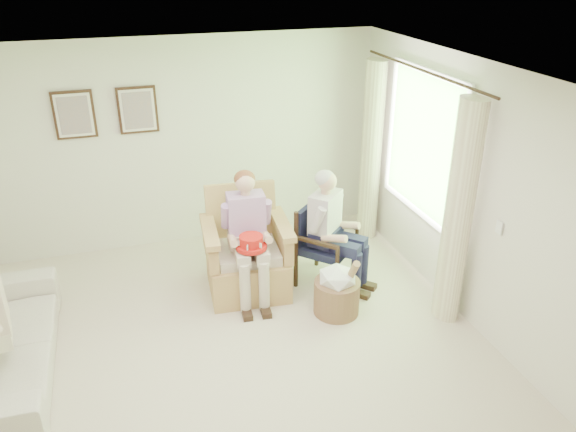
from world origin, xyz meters
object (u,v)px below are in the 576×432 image
object	(u,v)px
person_dark	(330,223)
hatbox	(337,290)
wicker_armchair	(246,259)
sofa	(0,345)
wood_armchair	(324,240)
person_wicker	(248,228)
red_hat	(251,243)

from	to	relation	value
person_dark	hatbox	distance (m)	0.75
wicker_armchair	sofa	bearing A→B (deg)	-158.47
wood_armchair	person_wicker	size ratio (longest dim) A/B	0.65
person_wicker	hatbox	xyz separation A→B (m)	(0.79, -0.61, -0.55)
wicker_armchair	red_hat	bearing A→B (deg)	-88.79
wicker_armchair	person_wicker	bearing A→B (deg)	-85.32
person_dark	red_hat	xyz separation A→B (m)	(-0.92, -0.14, -0.02)
person_wicker	wood_armchair	bearing A→B (deg)	10.25
person_wicker	person_dark	bearing A→B (deg)	0.68
wicker_armchair	person_dark	size ratio (longest dim) A/B	0.86
person_wicker	hatbox	bearing A→B (deg)	-32.98
wood_armchair	hatbox	size ratio (longest dim) A/B	1.28
wicker_armchair	hatbox	xyz separation A→B (m)	(0.79, -0.76, -0.09)
wood_armchair	person_wicker	bearing A→B (deg)	141.97
sofa	person_dark	xyz separation A→B (m)	(3.32, 0.52, 0.46)
wood_armchair	hatbox	world-z (taller)	wood_armchair
red_hat	person_dark	bearing A→B (deg)	8.51
wood_armchair	person_wicker	distance (m)	0.96
wicker_armchair	person_wicker	world-z (taller)	person_wicker
wicker_armchair	hatbox	size ratio (longest dim) A/B	1.61
sofa	wood_armchair	bearing A→B (deg)	-78.57
person_dark	hatbox	size ratio (longest dim) A/B	1.88
sofa	hatbox	world-z (taller)	hatbox
wicker_armchair	red_hat	world-z (taller)	wicker_armchair
person_wicker	person_dark	world-z (taller)	person_wicker
wicker_armchair	person_dark	bearing A→B (deg)	-8.61
wood_armchair	hatbox	xyz separation A→B (m)	(-0.11, -0.69, -0.22)
wicker_armchair	hatbox	bearing A→B (deg)	-39.21
wicker_armchair	person_dark	xyz separation A→B (m)	(0.90, -0.21, 0.41)
person_dark	wood_armchair	bearing A→B (deg)	46.40
red_hat	hatbox	world-z (taller)	red_hat
hatbox	person_wicker	bearing A→B (deg)	142.35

